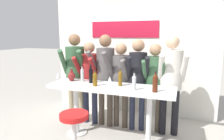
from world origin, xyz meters
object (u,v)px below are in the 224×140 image
at_px(person_center_left, 105,70).
at_px(wine_bottle_0, 134,82).
at_px(person_right, 154,78).
at_px(wine_bottle_3, 82,74).
at_px(person_left, 90,74).
at_px(person_center, 121,76).
at_px(wine_bottle_1, 95,79).
at_px(wine_glass_0, 58,76).
at_px(bar_stool, 74,130).
at_px(tasting_table, 110,95).
at_px(person_center_right, 138,74).
at_px(decorative_vase, 72,76).
at_px(person_far_right, 171,75).
at_px(wine_bottle_2, 155,83).
at_px(wine_bottle_5, 91,75).
at_px(wine_bottle_4, 120,78).
at_px(wine_glass_1, 110,79).
at_px(person_far_left, 75,68).

relative_size(person_center_left, wine_bottle_0, 6.49).
relative_size(person_right, wine_bottle_3, 5.65).
bearing_deg(person_left, person_center_left, 1.94).
distance_m(person_center, wine_bottle_1, 0.68).
bearing_deg(wine_glass_0, wine_bottle_3, 34.22).
bearing_deg(bar_stool, tasting_table, 71.08).
height_order(tasting_table, person_left, person_left).
distance_m(person_right, wine_bottle_0, 0.71).
relative_size(person_center_right, decorative_vase, 7.81).
bearing_deg(person_center_right, person_center_left, 169.16).
height_order(person_far_right, wine_bottle_2, person_far_right).
bearing_deg(decorative_vase, wine_glass_0, -125.83).
bearing_deg(wine_bottle_2, wine_glass_0, 179.27).
relative_size(person_right, wine_bottle_1, 6.34).
relative_size(wine_bottle_5, wine_glass_0, 1.86).
xyz_separation_m(person_center_right, wine_bottle_4, (-0.19, -0.46, 0.01)).
relative_size(person_left, wine_glass_1, 9.36).
xyz_separation_m(person_far_right, wine_bottle_1, (-1.16, -0.62, -0.03)).
height_order(bar_stool, wine_bottle_4, wine_bottle_4).
bearing_deg(wine_glass_0, wine_bottle_1, 1.05).
relative_size(person_right, person_far_right, 0.92).
xyz_separation_m(person_right, wine_bottle_0, (-0.22, -0.67, 0.06)).
bearing_deg(wine_bottle_0, wine_bottle_4, 148.13).
distance_m(person_right, wine_bottle_5, 1.14).
bearing_deg(person_right, wine_bottle_4, -134.55).
height_order(person_center, wine_bottle_4, person_center).
height_order(person_left, wine_glass_0, person_left).
bearing_deg(wine_bottle_5, wine_bottle_4, -3.40).
height_order(tasting_table, wine_bottle_2, wine_bottle_2).
bearing_deg(person_center_left, wine_glass_1, -52.32).
height_order(person_far_right, wine_bottle_3, person_far_right).
height_order(tasting_table, wine_bottle_1, wine_bottle_1).
relative_size(bar_stool, wine_bottle_3, 2.50).
bearing_deg(wine_bottle_0, person_left, 149.41).
relative_size(wine_bottle_4, wine_glass_1, 1.65).
bearing_deg(wine_bottle_3, wine_bottle_0, -14.05).
bearing_deg(wine_bottle_1, wine_bottle_5, 132.27).
xyz_separation_m(wine_bottle_3, wine_bottle_5, (0.19, -0.05, 0.02)).
bearing_deg(wine_glass_1, person_center_left, 117.83).
xyz_separation_m(person_center, person_far_right, (0.91, -0.01, 0.09)).
bearing_deg(wine_glass_0, person_far_right, 18.58).
height_order(tasting_table, person_center_right, person_center_right).
height_order(person_left, person_center_left, person_center_left).
bearing_deg(wine_bottle_1, tasting_table, 23.10).
relative_size(bar_stool, person_center, 0.44).
bearing_deg(wine_bottle_4, tasting_table, -164.20).
relative_size(wine_bottle_3, wine_bottle_5, 0.88).
xyz_separation_m(wine_bottle_0, wine_bottle_2, (0.32, -0.01, 0.02)).
bearing_deg(tasting_table, person_far_left, 152.29).
height_order(person_far_right, wine_glass_1, person_far_right).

